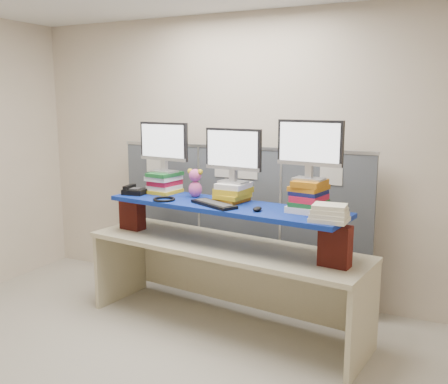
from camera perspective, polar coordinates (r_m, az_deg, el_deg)
The scene contains 18 objects.
room at distance 3.27m, azimuth -10.95°, elevation 0.45°, with size 5.00×4.00×2.80m.
cubicle_partition at distance 4.92m, azimuth 1.72°, elevation -3.56°, with size 2.60×0.06×1.53m.
desk at distance 4.31m, azimuth 0.00°, elevation -7.88°, with size 2.56×1.03×0.76m.
brick_pier_left at distance 4.79m, azimuth -10.43°, elevation -2.37°, with size 0.23×0.12×0.31m, color maroon.
brick_pier_right at distance 3.75m, azimuth 12.58°, elevation -6.03°, with size 0.23×0.12×0.31m, color maroon.
blue_board at distance 4.18m, azimuth 0.00°, elevation -1.60°, with size 2.11×0.53×0.04m, color #0B108F.
book_stack_left at distance 4.69m, azimuth -6.81°, elevation 1.11°, with size 0.28×0.33×0.20m.
book_stack_center at distance 4.26m, azimuth 1.03°, elevation -0.00°, with size 0.28×0.33×0.16m.
book_stack_right at distance 3.93m, azimuth 9.65°, elevation -0.47°, with size 0.29×0.34×0.25m.
monitor_left at distance 4.64m, azimuth -6.91°, elevation 5.47°, with size 0.53×0.18×0.46m.
monitor_center at distance 4.21m, azimuth 1.05°, elevation 4.58°, with size 0.53×0.18×0.46m.
monitor_right at distance 3.88m, azimuth 9.78°, elevation 5.19°, with size 0.53×0.18×0.46m.
keyboard at distance 4.10m, azimuth -1.17°, elevation -1.38°, with size 0.47×0.34×0.03m.
mouse at distance 3.91m, azimuth 3.83°, elevation -1.94°, with size 0.06×0.11×0.04m, color black.
desk_phone at distance 4.68m, azimuth -10.21°, elevation 0.13°, with size 0.22×0.20×0.08m.
headset at distance 4.35m, azimuth -6.86°, elevation -0.82°, with size 0.20×0.20×0.02m, color black.
plush_toy at distance 4.46m, azimuth -3.31°, elevation 1.07°, with size 0.15×0.11×0.25m.
binder_stack at distance 3.64m, azimuth 11.96°, elevation -2.42°, with size 0.26×0.21×0.13m.
Camera 1 is at (1.93, -2.59, 1.95)m, focal length 40.00 mm.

